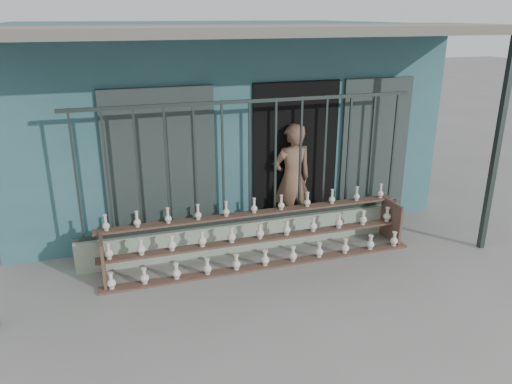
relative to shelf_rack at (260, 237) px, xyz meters
name	(u,v)px	position (x,y,z in m)	size (l,w,h in m)	color
ground	(280,290)	(-0.02, -0.89, -0.36)	(60.00, 60.00, 0.00)	slate
workshop_building	(205,108)	(-0.02, 3.34, 1.26)	(7.40, 6.60, 3.21)	#2E5A61
parapet_wall	(250,234)	(-0.02, 0.41, -0.13)	(5.00, 0.20, 0.45)	#92A58D
security_fence	(250,162)	(-0.02, 0.41, 0.99)	(5.00, 0.04, 1.80)	#283330
shelf_rack	(260,237)	(0.00, 0.00, 0.00)	(4.50, 0.68, 0.85)	brown
elderly_woman	(292,180)	(0.78, 0.77, 0.54)	(0.65, 0.43, 1.79)	brown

